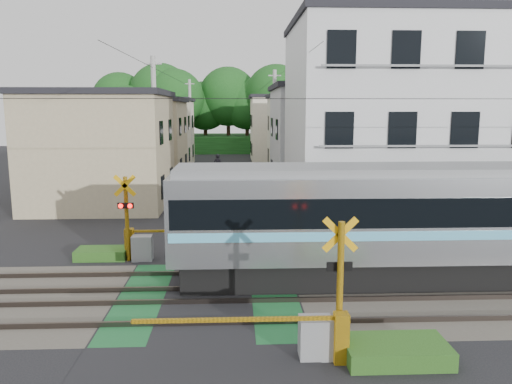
{
  "coord_description": "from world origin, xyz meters",
  "views": [
    {
      "loc": [
        0.8,
        -13.59,
        5.31
      ],
      "look_at": [
        1.58,
        5.0,
        2.2
      ],
      "focal_mm": 35.0,
      "sensor_mm": 36.0,
      "label": 1
    }
  ],
  "objects_px": {
    "crossing_signal_near": "(320,327)",
    "crossing_signal_far": "(140,240)",
    "pedestrian": "(218,166)",
    "apartment_block": "(400,123)"
  },
  "relations": [
    {
      "from": "crossing_signal_near",
      "to": "crossing_signal_far",
      "type": "bearing_deg",
      "value": 125.29
    },
    {
      "from": "crossing_signal_far",
      "to": "pedestrian",
      "type": "xyz_separation_m",
      "value": [
        2.02,
        21.65,
        0.2
      ]
    },
    {
      "from": "crossing_signal_near",
      "to": "pedestrian",
      "type": "distance_m",
      "value": 29.13
    },
    {
      "from": "crossing_signal_near",
      "to": "apartment_block",
      "type": "relative_size",
      "value": 0.46
    },
    {
      "from": "crossing_signal_near",
      "to": "pedestrian",
      "type": "relative_size",
      "value": 2.59
    },
    {
      "from": "crossing_signal_far",
      "to": "pedestrian",
      "type": "bearing_deg",
      "value": 84.66
    },
    {
      "from": "pedestrian",
      "to": "crossing_signal_near",
      "type": "bearing_deg",
      "value": 112.49
    },
    {
      "from": "crossing_signal_near",
      "to": "apartment_block",
      "type": "height_order",
      "value": "apartment_block"
    },
    {
      "from": "crossing_signal_far",
      "to": "apartment_block",
      "type": "distance_m",
      "value": 13.14
    },
    {
      "from": "pedestrian",
      "to": "crossing_signal_far",
      "type": "bearing_deg",
      "value": 100.94
    }
  ]
}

